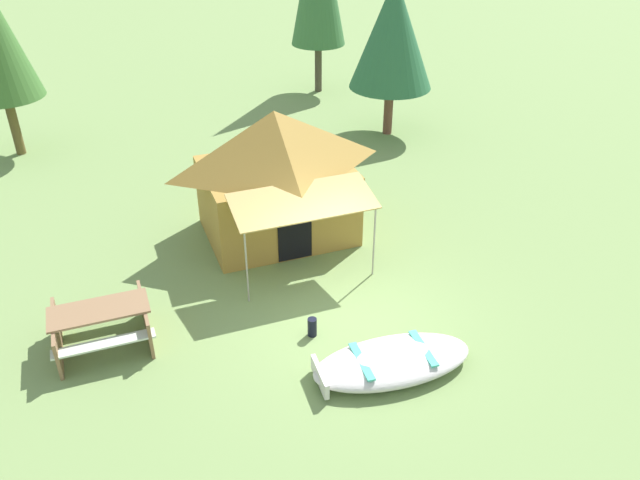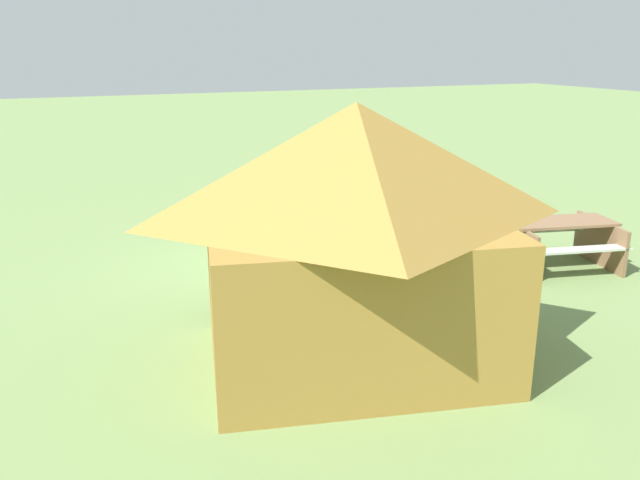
% 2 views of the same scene
% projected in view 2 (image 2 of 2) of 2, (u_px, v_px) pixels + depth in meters
% --- Properties ---
extents(ground_plane, '(80.00, 80.00, 0.00)m').
position_uv_depth(ground_plane, '(288.00, 268.00, 10.85)').
color(ground_plane, '#728E51').
extents(beached_rowboat, '(3.08, 2.01, 0.39)m').
position_uv_depth(beached_rowboat, '(268.00, 229.00, 12.41)').
color(beached_rowboat, silver).
rests_on(beached_rowboat, ground_plane).
extents(canvas_cabin_tent, '(3.99, 4.39, 3.00)m').
position_uv_depth(canvas_cabin_tent, '(354.00, 234.00, 7.25)').
color(canvas_cabin_tent, '#A37A34').
rests_on(canvas_cabin_tent, ground_plane).
extents(picnic_table, '(2.01, 1.80, 0.80)m').
position_uv_depth(picnic_table, '(559.00, 238.00, 10.81)').
color(picnic_table, '#876445').
rests_on(picnic_table, ground_plane).
extents(cooler_box, '(0.55, 0.58, 0.37)m').
position_uv_depth(cooler_box, '(327.00, 320.00, 8.38)').
color(cooler_box, red).
rests_on(cooler_box, ground_plane).
extents(fuel_can, '(0.22, 0.22, 0.37)m').
position_uv_depth(fuel_can, '(332.00, 248.00, 11.29)').
color(fuel_can, black).
rests_on(fuel_can, ground_plane).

